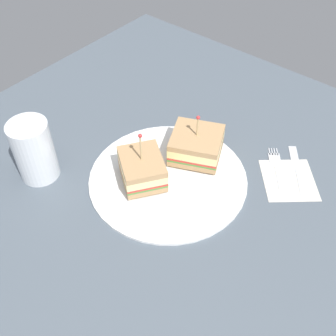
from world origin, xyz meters
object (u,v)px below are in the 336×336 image
at_px(sandwich_half_front, 142,169).
at_px(knife, 296,166).
at_px(fork, 276,164).
at_px(napkin, 289,180).
at_px(sandwich_half_back, 196,145).
at_px(plate, 168,178).
at_px(drink_glass, 35,154).

xyz_separation_m(sandwich_half_front, knife, (-0.20, -0.21, -0.03)).
relative_size(sandwich_half_front, fork, 1.14).
distance_m(sandwich_half_front, knife, 0.29).
distance_m(napkin, knife, 0.04).
distance_m(sandwich_half_back, knife, 0.19).
distance_m(plate, drink_glass, 0.24).
bearing_deg(plate, knife, -133.18).
bearing_deg(fork, napkin, 152.91).
xyz_separation_m(drink_glass, napkin, (-0.36, -0.28, -0.05)).
distance_m(sandwich_half_front, napkin, 0.27).
height_order(sandwich_half_back, napkin, sandwich_half_back).
distance_m(plate, sandwich_half_front, 0.05).
xyz_separation_m(plate, knife, (-0.17, -0.18, -0.00)).
bearing_deg(fork, sandwich_half_back, 32.29).
height_order(napkin, fork, fork).
height_order(plate, knife, plate).
height_order(sandwich_half_front, fork, sandwich_half_front).
xyz_separation_m(napkin, knife, (0.01, -0.04, 0.00)).
bearing_deg(drink_glass, sandwich_half_front, -147.14).
relative_size(plate, sandwich_half_back, 2.41).
relative_size(plate, fork, 2.91).
bearing_deg(drink_glass, sandwich_half_back, -132.73).
xyz_separation_m(napkin, fork, (0.04, -0.02, 0.00)).
bearing_deg(sandwich_half_front, drink_glass, 32.86).
bearing_deg(napkin, plate, 38.87).
bearing_deg(knife, fork, 31.42).
bearing_deg(plate, fork, -130.38).
height_order(sandwich_half_front, sandwich_half_back, sandwich_half_front).
height_order(sandwich_half_back, fork, sandwich_half_back).
relative_size(fork, knife, 0.90).
distance_m(drink_glass, napkin, 0.46).
relative_size(plate, drink_glass, 2.48).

